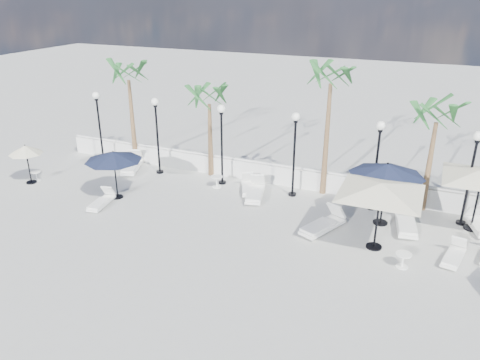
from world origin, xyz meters
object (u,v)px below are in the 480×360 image
at_px(lounger_2, 248,187).
at_px(parasol_navy_mid, 387,170).
at_px(lounger_5, 255,192).
at_px(lounger_4, 406,222).
at_px(lounger_0, 101,202).
at_px(parasol_navy_left, 113,157).
at_px(parasol_cream_sq_a, 382,183).
at_px(parasol_cream_small, 26,150).
at_px(lounger_3, 323,224).
at_px(lounger_7, 454,255).
at_px(lounger_1, 132,165).
at_px(lounger_8, 479,225).

height_order(lounger_2, parasol_navy_mid, parasol_navy_mid).
height_order(lounger_5, parasol_navy_mid, parasol_navy_mid).
bearing_deg(lounger_5, lounger_4, -17.61).
relative_size(lounger_0, parasol_navy_left, 0.69).
relative_size(parasol_cream_sq_a, parasol_cream_small, 2.88).
height_order(lounger_3, parasol_cream_small, parasol_cream_small).
distance_m(lounger_0, lounger_4, 12.61).
bearing_deg(lounger_5, lounger_2, 124.18).
relative_size(lounger_2, lounger_4, 0.81).
bearing_deg(parasol_cream_sq_a, lounger_0, -174.57).
distance_m(lounger_2, lounger_3, 4.68).
bearing_deg(parasol_cream_sq_a, lounger_3, 165.69).
xyz_separation_m(lounger_4, lounger_7, (1.73, -1.78, -0.07)).
xyz_separation_m(lounger_5, parasol_cream_small, (-10.54, -2.66, 1.39)).
height_order(lounger_1, lounger_5, lounger_1).
height_order(parasol_navy_left, parasol_navy_mid, parasol_navy_mid).
distance_m(lounger_2, parasol_cream_sq_a, 7.10).
relative_size(lounger_2, parasol_cream_small, 0.94).
xyz_separation_m(parasol_cream_sq_a, parasol_cream_small, (-16.09, -0.33, -0.88)).
xyz_separation_m(lounger_0, lounger_2, (5.22, 3.90, 0.01)).
bearing_deg(lounger_1, lounger_0, -94.12).
distance_m(lounger_1, parasol_navy_mid, 12.72).
distance_m(lounger_8, parasol_cream_sq_a, 5.14).
bearing_deg(parasol_navy_mid, lounger_2, 172.38).
distance_m(lounger_7, lounger_8, 2.89).
xyz_separation_m(lounger_1, lounger_3, (10.55, -2.43, -0.00)).
bearing_deg(parasol_navy_mid, lounger_1, 175.76).
bearing_deg(lounger_1, lounger_2, -22.57).
relative_size(lounger_1, lounger_3, 1.01).
xyz_separation_m(lounger_2, parasol_navy_mid, (6.05, -0.81, 2.07)).
relative_size(lounger_4, parasol_navy_mid, 0.77).
xyz_separation_m(lounger_8, parasol_navy_left, (-14.75, -3.03, 1.72)).
xyz_separation_m(parasol_navy_left, parasol_navy_mid, (11.18, 2.10, 0.34)).
height_order(lounger_3, parasol_navy_left, parasol_navy_left).
bearing_deg(parasol_cream_sq_a, lounger_1, 166.82).
bearing_deg(lounger_8, lounger_4, -176.29).
xyz_separation_m(lounger_7, parasol_navy_mid, (-2.70, 1.83, 2.08)).
distance_m(lounger_4, parasol_cream_sq_a, 3.14).
bearing_deg(lounger_0, lounger_4, 4.60).
relative_size(lounger_3, lounger_8, 1.21).
xyz_separation_m(lounger_8, parasol_cream_sq_a, (-3.53, -2.94, 2.31)).
xyz_separation_m(lounger_5, parasol_cream_sq_a, (5.54, -2.34, 2.27)).
bearing_deg(lounger_1, lounger_3, -34.47).
bearing_deg(parasol_cream_small, lounger_4, 7.68).
xyz_separation_m(lounger_1, lounger_5, (7.03, -0.61, -0.01)).
bearing_deg(parasol_navy_left, lounger_1, 114.08).
height_order(lounger_2, lounger_7, lounger_2).
bearing_deg(parasol_navy_mid, parasol_cream_sq_a, -88.79).
xyz_separation_m(lounger_1, lounger_7, (15.23, -2.76, -0.07)).
bearing_deg(parasol_cream_sq_a, parasol_navy_mid, 91.21).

